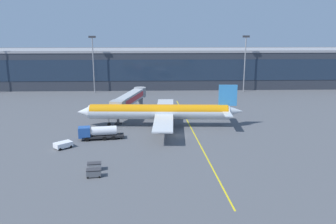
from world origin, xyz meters
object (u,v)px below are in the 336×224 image
object	(u,v)px
baggage_cart_0	(94,173)
fuel_tanker	(98,132)
main_airliner	(160,112)
pushback_tug	(63,144)
baggage_cart_1	(94,166)

from	to	relation	value
baggage_cart_0	fuel_tanker	bearing A→B (deg)	96.60
main_airliner	fuel_tanker	xyz separation A→B (m)	(-15.13, -10.94, -2.35)
fuel_tanker	baggage_cart_0	bearing A→B (deg)	-83.40
fuel_tanker	baggage_cart_0	size ratio (longest dim) A/B	3.92
main_airliner	pushback_tug	bearing A→B (deg)	-142.26
fuel_tanker	baggage_cart_1	size ratio (longest dim) A/B	3.92
fuel_tanker	pushback_tug	bearing A→B (deg)	-138.47
main_airliner	pushback_tug	distance (m)	28.03
main_airliner	fuel_tanker	bearing A→B (deg)	-144.13
baggage_cart_0	baggage_cart_1	world-z (taller)	same
pushback_tug	baggage_cart_0	size ratio (longest dim) A/B	1.55
pushback_tug	fuel_tanker	bearing A→B (deg)	41.53
main_airliner	baggage_cart_0	xyz separation A→B (m)	(-12.56, -33.15, -3.31)
baggage_cart_0	baggage_cart_1	bearing A→B (deg)	97.03
fuel_tanker	pushback_tug	xyz separation A→B (m)	(-6.89, -6.10, -0.90)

